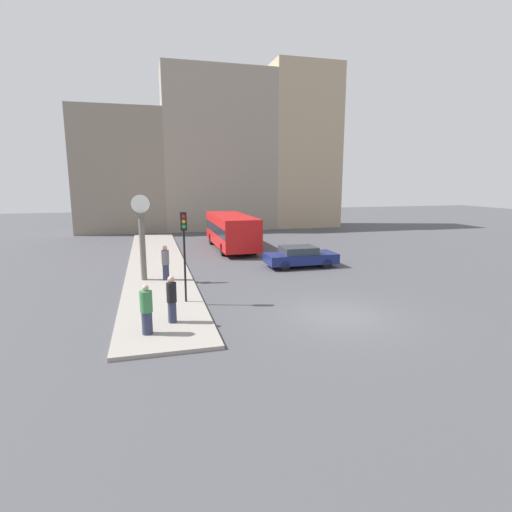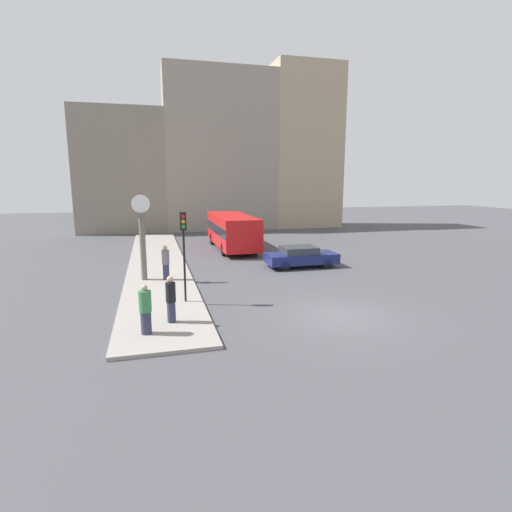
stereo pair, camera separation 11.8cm
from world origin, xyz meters
name	(u,v)px [view 2 (the right image)]	position (x,y,z in m)	size (l,w,h in m)	color
ground_plane	(339,316)	(0.00, 0.00, 0.00)	(120.00, 120.00, 0.00)	#47474C
sidewalk_corner	(157,263)	(-6.73, 11.98, 0.07)	(3.49, 27.96, 0.14)	gray
building_row	(224,155)	(1.05, 30.45, 8.02)	(28.40, 5.00, 17.92)	gray
sedan_car	(301,256)	(1.83, 8.97, 0.66)	(4.35, 1.89, 1.28)	navy
bus_distant	(232,230)	(-0.95, 16.55, 1.52)	(2.62, 8.73, 2.65)	red
traffic_light_near	(184,238)	(-5.72, 3.06, 2.88)	(0.26, 0.24, 3.84)	black
street_clock	(142,237)	(-7.48, 7.54, 2.41)	(1.01, 0.39, 4.46)	#666056
pedestrian_grey_jacket	(166,263)	(-6.36, 7.22, 1.05)	(0.38, 0.38, 1.82)	#2D334C
pedestrian_black_jacket	(171,299)	(-6.44, 0.60, 1.01)	(0.36, 0.36, 1.74)	#2D334C
pedestrian_green_hoodie	(145,310)	(-7.32, -0.33, 0.98)	(0.42, 0.42, 1.72)	#2D334C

